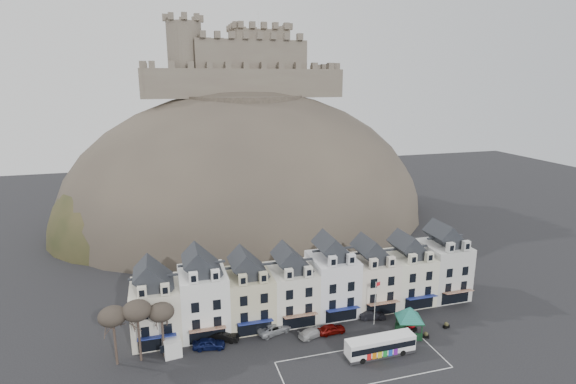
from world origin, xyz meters
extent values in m
plane|color=black|center=(0.00, 0.00, 0.00)|extent=(300.00, 300.00, 0.00)
cube|color=silver|center=(2.00, 1.25, 0.00)|extent=(22.00, 7.50, 0.01)
cube|color=silver|center=(-23.80, 16.00, 4.00)|extent=(6.80, 8.00, 8.00)
cube|color=#22242A|center=(-23.80, 16.00, 9.20)|extent=(6.80, 5.76, 2.80)
cube|color=silver|center=(-25.30, 12.40, 8.90)|extent=(1.20, 0.80, 1.60)
cube|color=silver|center=(-22.30, 12.40, 8.90)|extent=(1.20, 0.80, 1.60)
cube|color=black|center=(-23.80, 11.97, 1.30)|extent=(5.10, 0.06, 2.20)
cube|color=navy|center=(-23.80, 11.30, 2.60)|extent=(5.10, 1.29, 0.43)
cube|color=white|center=(-17.00, 16.00, 4.60)|extent=(6.80, 8.00, 9.20)
cube|color=#22242A|center=(-17.00, 16.00, 10.40)|extent=(6.80, 5.76, 2.80)
cube|color=white|center=(-18.50, 12.40, 10.10)|extent=(1.20, 0.80, 1.60)
cube|color=white|center=(-15.50, 12.40, 10.10)|extent=(1.20, 0.80, 1.60)
cube|color=black|center=(-17.00, 11.97, 1.30)|extent=(5.10, 0.06, 2.20)
cube|color=maroon|center=(-17.00, 11.30, 2.60)|extent=(5.10, 1.29, 0.43)
cube|color=beige|center=(-10.20, 16.00, 4.00)|extent=(6.80, 8.00, 8.00)
cube|color=#22242A|center=(-10.20, 16.00, 9.20)|extent=(6.80, 5.76, 2.80)
cube|color=beige|center=(-11.70, 12.40, 8.90)|extent=(1.20, 0.80, 1.60)
cube|color=beige|center=(-8.70, 12.40, 8.90)|extent=(1.20, 0.80, 1.60)
cube|color=black|center=(-10.20, 11.97, 1.30)|extent=(5.10, 0.06, 2.20)
cube|color=navy|center=(-10.20, 11.30, 2.60)|extent=(5.10, 1.29, 0.43)
cube|color=silver|center=(-3.40, 16.00, 4.00)|extent=(6.80, 8.00, 8.00)
cube|color=#22242A|center=(-3.40, 16.00, 9.20)|extent=(6.80, 5.76, 2.80)
cube|color=silver|center=(-4.90, 12.40, 8.90)|extent=(1.20, 0.80, 1.60)
cube|color=silver|center=(-1.90, 12.40, 8.90)|extent=(1.20, 0.80, 1.60)
cube|color=black|center=(-3.40, 11.97, 1.30)|extent=(5.10, 0.06, 2.20)
cube|color=maroon|center=(-3.40, 11.30, 2.60)|extent=(5.10, 1.29, 0.43)
cube|color=white|center=(3.40, 16.00, 4.60)|extent=(6.80, 8.00, 9.20)
cube|color=#22242A|center=(3.40, 16.00, 10.40)|extent=(6.80, 5.76, 2.80)
cube|color=white|center=(1.90, 12.40, 10.10)|extent=(1.20, 0.80, 1.60)
cube|color=white|center=(4.90, 12.40, 10.10)|extent=(1.20, 0.80, 1.60)
cube|color=black|center=(3.40, 11.97, 1.30)|extent=(5.10, 0.06, 2.20)
cube|color=navy|center=(3.40, 11.30, 2.60)|extent=(5.10, 1.29, 0.43)
cube|color=silver|center=(10.20, 16.00, 4.00)|extent=(6.80, 8.00, 8.00)
cube|color=#22242A|center=(10.20, 16.00, 9.20)|extent=(6.80, 5.76, 2.80)
cube|color=silver|center=(8.70, 12.40, 8.90)|extent=(1.20, 0.80, 1.60)
cube|color=silver|center=(11.70, 12.40, 8.90)|extent=(1.20, 0.80, 1.60)
cube|color=black|center=(10.20, 11.97, 1.30)|extent=(5.10, 0.06, 2.20)
cube|color=maroon|center=(10.20, 11.30, 2.60)|extent=(5.10, 1.29, 0.43)
cube|color=#EBE8CD|center=(17.00, 16.00, 4.00)|extent=(6.80, 8.00, 8.00)
cube|color=#22242A|center=(17.00, 16.00, 9.20)|extent=(6.80, 5.76, 2.80)
cube|color=#EBE8CD|center=(15.50, 12.40, 8.90)|extent=(1.20, 0.80, 1.60)
cube|color=#EBE8CD|center=(18.50, 12.40, 8.90)|extent=(1.20, 0.80, 1.60)
cube|color=black|center=(17.00, 11.97, 1.30)|extent=(5.10, 0.06, 2.20)
cube|color=navy|center=(17.00, 11.30, 2.60)|extent=(5.10, 1.29, 0.43)
cube|color=silver|center=(23.80, 16.00, 4.60)|extent=(6.80, 8.00, 9.20)
cube|color=#22242A|center=(23.80, 16.00, 10.40)|extent=(6.80, 5.76, 2.80)
cube|color=silver|center=(22.30, 12.40, 10.10)|extent=(1.20, 0.80, 1.60)
cube|color=silver|center=(25.30, 12.40, 10.10)|extent=(1.20, 0.80, 1.60)
cube|color=black|center=(23.80, 11.97, 1.30)|extent=(5.10, 0.06, 2.20)
cube|color=maroon|center=(23.80, 11.30, 2.60)|extent=(5.10, 1.29, 0.43)
ellipsoid|color=#3C362E|center=(0.00, 70.00, 0.00)|extent=(96.00, 76.00, 68.00)
ellipsoid|color=#293118|center=(-22.00, 64.00, 0.00)|extent=(52.00, 44.00, 42.00)
ellipsoid|color=#3C362E|center=(24.00, 74.00, 0.00)|extent=(56.00, 48.00, 46.00)
ellipsoid|color=#293118|center=(-4.00, 56.00, 0.00)|extent=(40.00, 28.00, 28.00)
ellipsoid|color=#3C362E|center=(10.00, 58.00, 0.00)|extent=(36.00, 28.00, 24.00)
cylinder|color=#3C362E|center=(0.00, 70.00, 31.00)|extent=(30.00, 30.00, 3.00)
cube|color=#62554B|center=(0.00, 66.00, 35.50)|extent=(48.00, 2.20, 7.00)
cube|color=#62554B|center=(0.00, 86.00, 35.50)|extent=(48.00, 2.20, 7.00)
cube|color=#62554B|center=(-24.00, 76.00, 35.50)|extent=(2.20, 22.00, 7.00)
cube|color=#62554B|center=(24.00, 76.00, 35.50)|extent=(2.20, 22.00, 7.00)
cube|color=#62554B|center=(2.00, 76.00, 41.00)|extent=(28.00, 18.00, 10.00)
cube|color=#62554B|center=(6.00, 78.00, 42.50)|extent=(14.00, 12.00, 13.00)
cylinder|color=#62554B|center=(-14.00, 72.00, 41.00)|extent=(8.40, 8.40, 18.00)
cylinder|color=silver|center=(6.00, 78.00, 51.50)|extent=(0.16, 0.16, 5.00)
cylinder|color=#382B23|center=(-29.00, 10.50, 2.87)|extent=(0.32, 0.32, 5.74)
ellipsoid|color=#383028|center=(-29.00, 10.50, 6.97)|extent=(3.61, 3.61, 2.54)
cylinder|color=#382B23|center=(-26.00, 10.50, 3.01)|extent=(0.32, 0.32, 6.02)
ellipsoid|color=#383028|center=(-26.00, 10.50, 7.31)|extent=(3.78, 3.78, 2.67)
cylinder|color=#382B23|center=(-23.00, 10.50, 2.73)|extent=(0.32, 0.32, 5.46)
ellipsoid|color=#383028|center=(-23.00, 10.50, 6.63)|extent=(3.43, 3.43, 2.42)
cube|color=#262628|center=(5.12, 2.60, 0.31)|extent=(9.72, 2.40, 0.44)
cube|color=white|center=(5.12, 2.60, 1.59)|extent=(9.72, 2.36, 2.22)
cube|color=black|center=(5.12, 2.60, 1.72)|extent=(9.53, 2.42, 0.84)
cube|color=white|center=(5.12, 2.60, 2.60)|extent=(9.52, 2.27, 0.22)
cube|color=orange|center=(9.92, 2.68, 2.45)|extent=(0.07, 1.06, 0.25)
cylinder|color=black|center=(8.04, 1.66, 0.40)|extent=(0.85, 0.30, 0.85)
cylinder|color=black|center=(8.01, 3.64, 0.40)|extent=(0.85, 0.30, 0.85)
cylinder|color=black|center=(2.04, 1.56, 0.40)|extent=(0.85, 0.30, 0.85)
cylinder|color=black|center=(2.01, 3.55, 0.40)|extent=(0.85, 0.30, 0.85)
cube|color=#11331B|center=(10.44, 7.67, 1.30)|extent=(0.20, 0.20, 2.60)
cube|color=#11331B|center=(13.25, 6.85, 1.30)|extent=(0.20, 0.20, 2.60)
cube|color=#11331B|center=(9.62, 4.85, 1.30)|extent=(0.20, 0.20, 2.60)
cube|color=#11331B|center=(12.43, 4.03, 1.30)|extent=(0.20, 0.20, 2.60)
cube|color=#11331B|center=(11.43, 5.85, 2.60)|extent=(4.44, 4.44, 0.13)
cone|color=#155E4D|center=(11.43, 5.85, 3.58)|extent=(6.90, 6.90, 1.95)
cube|color=black|center=(12.43, 6.97, 0.27)|extent=(1.75, 1.75, 0.55)
sphere|color=red|center=(12.43, 6.97, 1.26)|extent=(1.71, 1.71, 1.71)
cylinder|color=silver|center=(8.00, 10.00, 3.53)|extent=(0.11, 0.11, 7.06)
cube|color=red|center=(8.45, 10.19, 6.53)|extent=(0.90, 0.41, 0.62)
cube|color=white|center=(-22.12, 12.00, 1.20)|extent=(2.97, 5.52, 2.40)
cube|color=black|center=(-22.12, 12.00, 1.66)|extent=(2.16, 0.38, 1.03)
cube|color=black|center=(13.53, 4.57, 0.23)|extent=(1.01, 0.77, 0.45)
sphere|color=#293118|center=(13.53, 4.57, 0.59)|extent=(0.64, 0.64, 0.64)
cube|color=black|center=(18.00, 6.03, 0.23)|extent=(0.99, 0.60, 0.47)
sphere|color=#293118|center=(18.00, 6.03, 0.61)|extent=(0.65, 0.65, 0.65)
imported|color=#0C133D|center=(-16.98, 10.65, 0.76)|extent=(4.74, 2.57, 1.53)
imported|color=black|center=(-14.80, 11.98, 0.74)|extent=(4.76, 2.97, 1.48)
imported|color=#ADB0B5|center=(-7.26, 12.00, 0.72)|extent=(5.60, 3.75, 1.45)
imported|color=#BBBBBB|center=(-2.14, 9.50, 0.65)|extent=(4.80, 3.17, 1.29)
imported|color=#590705|center=(0.80, 9.50, 0.71)|extent=(4.29, 1.93, 1.43)
imported|color=black|center=(8.45, 11.53, 0.66)|extent=(4.24, 2.20, 1.33)
camera|label=1|loc=(-21.94, -45.54, 36.32)|focal=28.00mm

